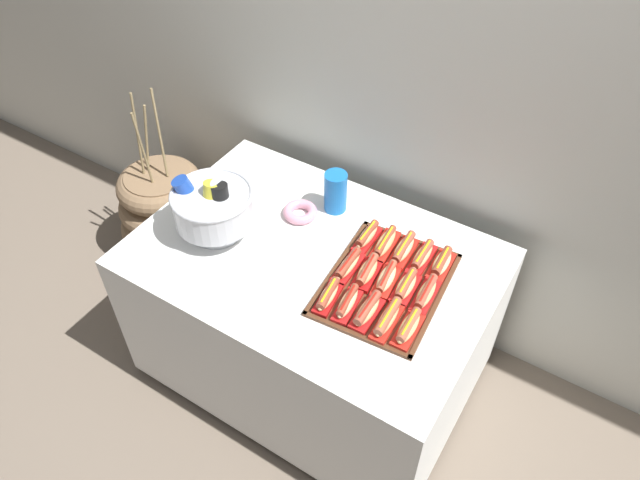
% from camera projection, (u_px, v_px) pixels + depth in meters
% --- Properties ---
extents(ground_plane, '(10.00, 10.00, 0.00)m').
position_uv_depth(ground_plane, '(314.00, 366.00, 2.81)').
color(ground_plane, '#7A6B5B').
extents(back_wall, '(6.00, 0.10, 2.60)m').
position_uv_depth(back_wall, '(398.00, 56.00, 2.25)').
color(back_wall, beige).
rests_on(back_wall, ground_plane).
extents(buffet_table, '(1.36, 0.93, 0.74)m').
position_uv_depth(buffet_table, '(314.00, 313.00, 2.53)').
color(buffet_table, white).
rests_on(buffet_table, ground_plane).
extents(floor_vase, '(0.50, 0.50, 0.97)m').
position_uv_depth(floor_vase, '(167.00, 215.00, 3.17)').
color(floor_vase, '#896B4C').
rests_on(floor_vase, ground_plane).
extents(serving_tray, '(0.45, 0.56, 0.01)m').
position_uv_depth(serving_tray, '(386.00, 284.00, 2.18)').
color(serving_tray, '#56331E').
rests_on(serving_tray, buffet_table).
extents(hot_dog_0, '(0.08, 0.17, 0.06)m').
position_uv_depth(hot_dog_0, '(328.00, 296.00, 2.10)').
color(hot_dog_0, '#B21414').
rests_on(hot_dog_0, serving_tray).
extents(hot_dog_1, '(0.08, 0.17, 0.06)m').
position_uv_depth(hot_dog_1, '(347.00, 303.00, 2.07)').
color(hot_dog_1, red).
rests_on(hot_dog_1, serving_tray).
extents(hot_dog_2, '(0.07, 0.17, 0.06)m').
position_uv_depth(hot_dog_2, '(367.00, 311.00, 2.05)').
color(hot_dog_2, red).
rests_on(hot_dog_2, serving_tray).
extents(hot_dog_3, '(0.07, 0.18, 0.06)m').
position_uv_depth(hot_dog_3, '(388.00, 319.00, 2.02)').
color(hot_dog_3, red).
rests_on(hot_dog_3, serving_tray).
extents(hot_dog_4, '(0.07, 0.17, 0.06)m').
position_uv_depth(hot_dog_4, '(408.00, 327.00, 2.00)').
color(hot_dog_4, red).
rests_on(hot_dog_4, serving_tray).
extents(hot_dog_5, '(0.06, 0.18, 0.06)m').
position_uv_depth(hot_dog_5, '(348.00, 265.00, 2.20)').
color(hot_dog_5, red).
rests_on(hot_dog_5, serving_tray).
extents(hot_dog_6, '(0.09, 0.17, 0.06)m').
position_uv_depth(hot_dog_6, '(367.00, 272.00, 2.18)').
color(hot_dog_6, '#B21414').
rests_on(hot_dog_6, serving_tray).
extents(hot_dog_7, '(0.09, 0.17, 0.06)m').
position_uv_depth(hot_dog_7, '(386.00, 279.00, 2.16)').
color(hot_dog_7, red).
rests_on(hot_dog_7, serving_tray).
extents(hot_dog_8, '(0.08, 0.16, 0.06)m').
position_uv_depth(hot_dog_8, '(406.00, 286.00, 2.13)').
color(hot_dog_8, red).
rests_on(hot_dog_8, serving_tray).
extents(hot_dog_9, '(0.07, 0.17, 0.06)m').
position_uv_depth(hot_dog_9, '(426.00, 294.00, 2.11)').
color(hot_dog_9, red).
rests_on(hot_dog_9, serving_tray).
extents(hot_dog_10, '(0.06, 0.16, 0.06)m').
position_uv_depth(hot_dog_10, '(367.00, 236.00, 2.31)').
color(hot_dog_10, red).
rests_on(hot_dog_10, serving_tray).
extents(hot_dog_11, '(0.08, 0.19, 0.06)m').
position_uv_depth(hot_dog_11, '(385.00, 243.00, 2.28)').
color(hot_dog_11, red).
rests_on(hot_dog_11, serving_tray).
extents(hot_dog_12, '(0.08, 0.18, 0.06)m').
position_uv_depth(hot_dog_12, '(403.00, 249.00, 2.26)').
color(hot_dog_12, red).
rests_on(hot_dog_12, serving_tray).
extents(hot_dog_13, '(0.06, 0.17, 0.06)m').
position_uv_depth(hot_dog_13, '(422.00, 256.00, 2.23)').
color(hot_dog_13, red).
rests_on(hot_dog_13, serving_tray).
extents(hot_dog_14, '(0.08, 0.16, 0.06)m').
position_uv_depth(hot_dog_14, '(441.00, 263.00, 2.21)').
color(hot_dog_14, red).
rests_on(hot_dog_14, serving_tray).
extents(punch_bowl, '(0.32, 0.32, 0.26)m').
position_uv_depth(punch_bowl, '(213.00, 206.00, 2.28)').
color(punch_bowl, silver).
rests_on(punch_bowl, buffet_table).
extents(cup_stack, '(0.09, 0.09, 0.18)m').
position_uv_depth(cup_stack, '(336.00, 192.00, 2.41)').
color(cup_stack, blue).
rests_on(cup_stack, buffet_table).
extents(donut, '(0.14, 0.14, 0.04)m').
position_uv_depth(donut, '(300.00, 212.00, 2.43)').
color(donut, pink).
rests_on(donut, buffet_table).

